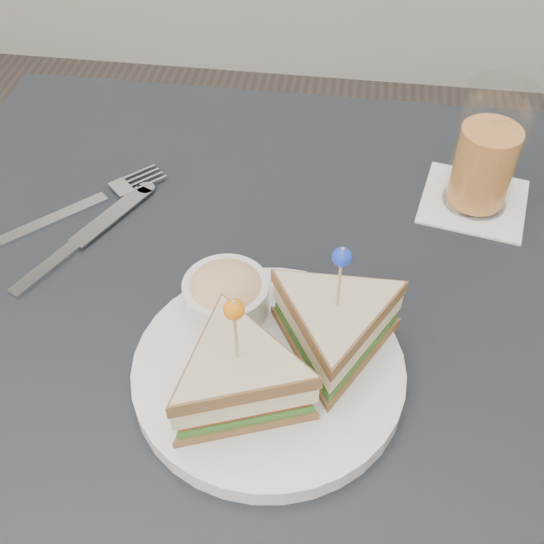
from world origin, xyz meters
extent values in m
cube|color=black|center=(0.00, 0.00, 0.73)|extent=(0.80, 0.80, 0.03)
cylinder|color=black|center=(-0.35, 0.35, 0.36)|extent=(0.04, 0.04, 0.72)
cylinder|color=black|center=(0.35, 0.35, 0.36)|extent=(0.04, 0.04, 0.72)
cylinder|color=white|center=(0.02, -0.07, 0.76)|extent=(0.27, 0.27, 0.01)
cylinder|color=white|center=(0.02, -0.07, 0.77)|extent=(0.27, 0.27, 0.00)
cylinder|color=tan|center=(0.00, -0.11, 0.85)|extent=(0.00, 0.00, 0.07)
sphere|color=orange|center=(0.00, -0.11, 0.88)|extent=(0.02, 0.02, 0.02)
cylinder|color=tan|center=(0.07, -0.04, 0.85)|extent=(0.00, 0.00, 0.07)
sphere|color=#1834BB|center=(0.07, -0.04, 0.88)|extent=(0.02, 0.02, 0.02)
cylinder|color=white|center=(-0.03, -0.01, 0.78)|extent=(0.09, 0.09, 0.04)
ellipsoid|color=#E0B772|center=(-0.03, -0.01, 0.79)|extent=(0.08, 0.08, 0.03)
cube|color=silver|center=(-0.25, 0.10, 0.75)|extent=(0.11, 0.11, 0.00)
cube|color=silver|center=(-0.19, 0.16, 0.75)|extent=(0.04, 0.04, 0.00)
cube|color=silver|center=(-0.22, 0.03, 0.75)|extent=(0.05, 0.09, 0.01)
cube|color=silver|center=(-0.18, 0.12, 0.75)|extent=(0.07, 0.11, 0.00)
cylinder|color=silver|center=(-0.16, 0.17, 0.75)|extent=(0.03, 0.03, 0.00)
cube|color=white|center=(0.21, 0.20, 0.75)|extent=(0.13, 0.13, 0.00)
cylinder|color=orange|center=(0.21, 0.20, 0.80)|extent=(0.08, 0.08, 0.09)
cylinder|color=white|center=(0.21, 0.20, 0.82)|extent=(0.08, 0.08, 0.14)
cube|color=white|center=(0.22, 0.20, 0.84)|extent=(0.02, 0.02, 0.02)
cube|color=white|center=(0.20, 0.20, 0.84)|extent=(0.02, 0.02, 0.02)
camera|label=1|loc=(0.07, -0.42, 1.25)|focal=45.00mm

